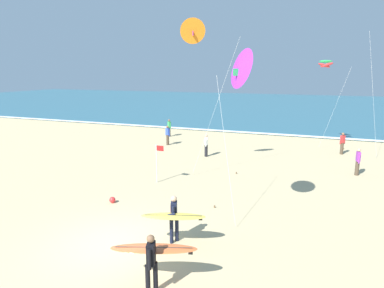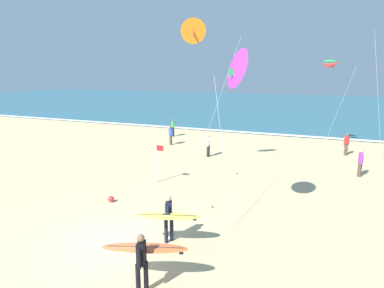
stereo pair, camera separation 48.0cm
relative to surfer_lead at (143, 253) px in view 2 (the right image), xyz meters
The scene contains 15 objects.
ground_plane 3.16m from the surfer_lead, 144.75° to the left, with size 160.00×160.00×0.00m, color tan.
ocean_water 54.46m from the surfer_lead, 92.56° to the left, with size 160.00×60.00×0.08m, color #2D6075.
shoreline_foam 24.84m from the surfer_lead, 95.63° to the left, with size 160.00×0.81×0.01m, color white.
surfer_lead is the anchor object (origin of this frame).
surfer_trailing 2.48m from the surfer_lead, 101.06° to the left, with size 2.24×1.29×1.71m.
kite_delta_violet_near 6.69m from the surfer_lead, 74.70° to the left, with size 2.02×2.35×6.66m.
kite_arc_emerald_mid 21.28m from the surfer_lead, 78.97° to the left, with size 2.42×2.09×6.69m.
kite_delta_amber_high 12.57m from the surfer_lead, 105.14° to the left, with size 3.03×1.61×8.62m.
bystander_purple_top 14.81m from the surfer_lead, 65.74° to the left, with size 0.23×0.49×1.59m.
bystander_blue_top 18.65m from the surfer_lead, 114.01° to the left, with size 0.46×0.30×1.59m.
bystander_green_top 22.33m from the surfer_lead, 113.83° to the left, with size 0.44×0.32×1.59m.
bystander_red_top 19.49m from the surfer_lead, 73.62° to the left, with size 0.37×0.38×1.59m.
bystander_white_top 14.94m from the surfer_lead, 103.27° to the left, with size 0.25×0.49×1.59m.
lifeguard_flag 9.13m from the surfer_lead, 116.03° to the left, with size 0.44×0.05×2.10m.
beach_ball 6.78m from the surfer_lead, 133.57° to the left, with size 0.28×0.28×0.28m, color red.
Camera 2 is at (6.82, -8.79, 5.83)m, focal length 31.47 mm.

